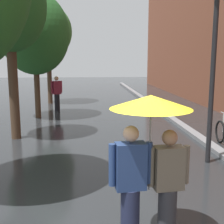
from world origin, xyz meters
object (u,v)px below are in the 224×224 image
at_px(street_tree_2, 35,34).
at_px(street_lamp_post, 213,61).
at_px(street_tree_1, 9,7).
at_px(couple_under_umbrella, 150,149).
at_px(pedestrian_walking_midground, 57,94).
at_px(street_tree_3, 48,32).

relative_size(street_tree_2, street_lamp_post, 1.26).
xyz_separation_m(street_tree_1, street_lamp_post, (5.33, -2.75, -1.62)).
relative_size(couple_under_umbrella, pedestrian_walking_midground, 1.21).
xyz_separation_m(street_tree_3, couple_under_umbrella, (3.00, -13.81, -2.72)).
xyz_separation_m(street_tree_2, street_lamp_post, (5.19, -6.34, -1.13)).
xyz_separation_m(couple_under_umbrella, street_lamp_post, (2.17, 3.16, 1.13)).
relative_size(street_tree_1, street_lamp_post, 1.31).
xyz_separation_m(couple_under_umbrella, pedestrian_walking_midground, (-2.32, 10.99, -0.48)).
bearing_deg(street_lamp_post, pedestrian_walking_midground, 119.85).
bearing_deg(street_lamp_post, couple_under_umbrella, -124.50).
distance_m(couple_under_umbrella, pedestrian_walking_midground, 11.25).
height_order(street_tree_1, street_tree_3, street_tree_3).
height_order(street_tree_1, street_lamp_post, street_tree_1).
bearing_deg(pedestrian_walking_midground, street_tree_2, -115.08).
relative_size(street_tree_3, couple_under_umbrella, 2.68).
height_order(couple_under_umbrella, pedestrian_walking_midground, couple_under_umbrella).
relative_size(street_tree_1, pedestrian_walking_midground, 3.22).
bearing_deg(street_lamp_post, street_tree_3, 115.91).
height_order(street_tree_3, street_lamp_post, street_tree_3).
distance_m(street_tree_3, couple_under_umbrella, 14.39).
xyz_separation_m(street_lamp_post, pedestrian_walking_midground, (-4.49, 7.83, -1.62)).
bearing_deg(couple_under_umbrella, street_tree_2, 107.63).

